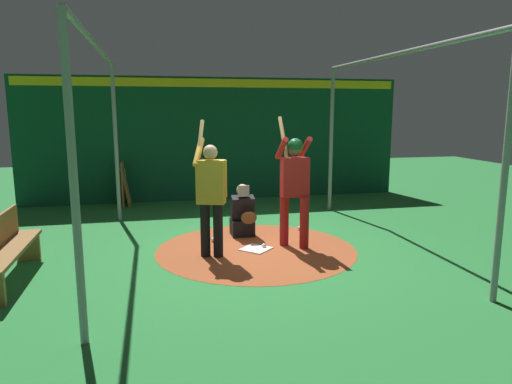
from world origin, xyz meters
The scene contains 13 objects.
ground_plane centered at (0.00, 0.00, 0.00)m, with size 25.45×25.45×0.00m, color #287A38.
dirt_circle centered at (0.00, 0.00, 0.00)m, with size 3.24×3.24×0.01m, color #9E4C28.
home_plate centered at (0.00, 0.00, 0.01)m, with size 0.42×0.42×0.01m, color white.
batter centered at (-0.02, 0.64, 1.10)m, with size 0.68×0.49×2.13m.
catcher centered at (-0.87, -0.05, 0.37)m, with size 0.58×0.40×0.95m.
visitor centered at (0.19, -0.75, 1.01)m, with size 0.64×0.52×2.09m.
back_wall centered at (-4.49, 0.00, 1.53)m, with size 0.22×9.45×3.03m.
cage_frame centered at (0.00, 0.00, 2.17)m, with size 5.33×4.68×3.16m.
bat_rack centered at (-4.25, -2.27, 0.50)m, with size 0.94×0.21×1.05m.
bench centered at (0.66, -3.52, 0.45)m, with size 1.97×0.36×0.85m.
baseball_0 centered at (-1.01, 1.07, 0.04)m, with size 0.07×0.07×0.07m, color white.
baseball_1 centered at (-0.58, -0.62, 0.04)m, with size 0.07×0.07×0.07m, color white.
baseball_2 centered at (-0.04, 0.15, 0.04)m, with size 0.07×0.07×0.07m, color white.
Camera 1 is at (7.08, -1.58, 2.24)m, focal length 32.55 mm.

